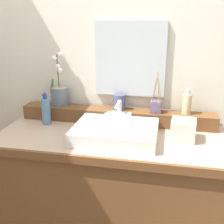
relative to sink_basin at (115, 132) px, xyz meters
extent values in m
cube|color=beige|center=(-0.04, 0.43, 0.47)|extent=(3.21, 0.20, 2.80)
cube|color=brown|center=(-0.04, 0.04, -0.50)|extent=(1.28, 0.54, 0.86)
cube|color=tan|center=(-0.04, 0.04, -0.06)|extent=(1.31, 0.56, 0.04)
cube|color=brown|center=(-0.04, -0.24, -0.06)|extent=(1.31, 0.02, 0.04)
cube|color=brown|center=(-0.04, 0.25, 0.01)|extent=(1.23, 0.12, 0.09)
cube|color=white|center=(0.00, 0.01, 0.00)|extent=(0.46, 0.35, 0.07)
sphere|color=white|center=(0.00, -0.01, 0.00)|extent=(0.25, 0.25, 0.25)
cylinder|color=silver|center=(0.00, 0.13, 0.09)|extent=(0.02, 0.02, 0.10)
cylinder|color=silver|center=(0.00, 0.08, 0.14)|extent=(0.02, 0.11, 0.02)
sphere|color=silver|center=(0.00, 0.13, 0.14)|extent=(0.03, 0.03, 0.03)
cylinder|color=silver|center=(-0.05, 0.13, 0.05)|extent=(0.03, 0.03, 0.04)
cylinder|color=silver|center=(0.06, 0.13, 0.05)|extent=(0.03, 0.03, 0.04)
ellipsoid|color=beige|center=(-0.13, 0.11, 0.05)|extent=(0.07, 0.04, 0.02)
cylinder|color=slate|center=(-0.43, 0.27, 0.11)|extent=(0.12, 0.12, 0.12)
cylinder|color=tan|center=(-0.43, 0.27, 0.16)|extent=(0.10, 0.10, 0.01)
cylinder|color=#476B38|center=(-0.43, 0.27, 0.28)|extent=(0.01, 0.01, 0.21)
ellipsoid|color=#387033|center=(-0.47, 0.27, 0.19)|extent=(0.03, 0.03, 0.09)
ellipsoid|color=#387033|center=(-0.47, 0.26, 0.19)|extent=(0.04, 0.04, 0.10)
sphere|color=white|center=(-0.41, 0.25, 0.29)|extent=(0.03, 0.03, 0.03)
sphere|color=white|center=(-0.42, 0.25, 0.31)|extent=(0.03, 0.03, 0.03)
sphere|color=white|center=(-0.44, 0.30, 0.34)|extent=(0.03, 0.03, 0.03)
sphere|color=white|center=(-0.45, 0.27, 0.36)|extent=(0.03, 0.03, 0.03)
sphere|color=white|center=(-0.41, 0.28, 0.38)|extent=(0.03, 0.03, 0.03)
cylinder|color=#D3B686|center=(0.39, 0.25, 0.11)|extent=(0.05, 0.05, 0.12)
cylinder|color=silver|center=(0.39, 0.25, 0.18)|extent=(0.02, 0.02, 0.02)
cylinder|color=silver|center=(0.39, 0.25, 0.20)|extent=(0.02, 0.02, 0.02)
cylinder|color=silver|center=(0.39, 0.24, 0.20)|extent=(0.01, 0.03, 0.01)
cylinder|color=#414769|center=(-0.02, 0.26, 0.10)|extent=(0.08, 0.08, 0.10)
cube|color=#52425A|center=(0.21, 0.25, 0.09)|extent=(0.07, 0.07, 0.07)
cylinder|color=#9E7A4C|center=(0.22, 0.25, 0.21)|extent=(0.03, 0.00, 0.19)
cylinder|color=#9E7A4C|center=(0.22, 0.27, 0.19)|extent=(0.02, 0.04, 0.15)
cylinder|color=#9E7A4C|center=(0.19, 0.28, 0.19)|extent=(0.02, 0.06, 0.15)
cylinder|color=#9E7A4C|center=(0.19, 0.25, 0.19)|extent=(0.03, 0.00, 0.15)
cylinder|color=#9E7A4C|center=(0.19, 0.22, 0.20)|extent=(0.03, 0.06, 0.18)
cylinder|color=#9E7A4C|center=(0.22, 0.23, 0.19)|extent=(0.02, 0.04, 0.15)
cylinder|color=#5480AB|center=(-0.47, 0.14, 0.04)|extent=(0.05, 0.05, 0.17)
cylinder|color=navy|center=(-0.47, 0.14, 0.14)|extent=(0.02, 0.02, 0.02)
cylinder|color=navy|center=(-0.47, 0.14, 0.16)|extent=(0.02, 0.02, 0.02)
cylinder|color=navy|center=(-0.47, 0.12, 0.16)|extent=(0.01, 0.03, 0.01)
cube|color=beige|center=(0.37, 0.07, 0.02)|extent=(0.14, 0.14, 0.11)
cube|color=silver|center=(0.03, 0.32, 0.36)|extent=(0.44, 0.02, 0.46)
camera|label=1|loc=(0.26, -1.38, 0.59)|focal=44.18mm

